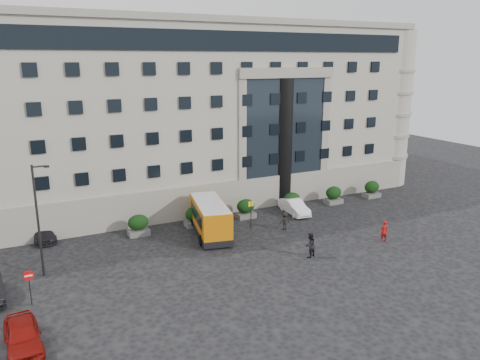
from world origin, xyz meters
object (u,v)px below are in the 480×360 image
Objects in this scene: bus_stop_sign at (251,210)px; pedestrian_b at (310,245)px; no_entry_sign at (29,281)px; red_truck at (4,202)px; parked_car_c at (43,233)px; parked_car_d at (24,223)px; parked_car_a at (22,336)px; hedge_c at (246,208)px; white_taxi at (294,207)px; hedge_e at (333,195)px; street_lamp at (38,217)px; minibus at (210,217)px; pedestrian_a at (384,231)px; hedge_d at (292,201)px; hedge_b at (195,216)px; pedestrian_c at (285,221)px; hedge_f at (372,189)px; hedge_a at (138,225)px.

bus_stop_sign is 1.29× the size of pedestrian_b.
pedestrian_b is at bearing -4.62° from no_entry_sign.
red_truck is at bearing 145.91° from bus_stop_sign.
parked_car_d is (-1.31, 3.27, 0.04)m from parked_car_c.
hedge_c is at bearing 30.50° from parked_car_a.
hedge_e is at bearing 15.36° from white_taxi.
street_lamp is 1.08× the size of minibus.
red_truck reaches higher than hedge_c.
street_lamp is 4.98m from no_entry_sign.
pedestrian_a is at bearing -20.76° from minibus.
bus_stop_sign is 0.58× the size of white_taxi.
parked_car_a is at bearing -101.01° from street_lamp.
hedge_d is at bearing -133.49° from pedestrian_b.
pedestrian_c is (6.84, -4.43, -0.12)m from hedge_b.
parked_car_c is (2.14, 16.06, -0.13)m from parked_car_a.
hedge_e is at bearing -153.64° from pedestrian_c.
bus_stop_sign is 23.93m from red_truck.
hedge_d is at bearing 0.00° from hedge_c.
hedge_c is 5.20m from hedge_d.
minibus is at bearing -170.11° from hedge_e.
no_entry_sign is at bearing -165.83° from hedge_f.
bus_stop_sign is at bearing 18.08° from no_entry_sign.
bus_stop_sign is at bearing -170.37° from hedge_f.
no_entry_sign is 14.68m from parked_car_d.
red_truck is 1.31× the size of white_taxi.
hedge_b reaches higher than parked_car_a.
hedge_a is at bearing 180.00° from hedge_d.
hedge_c is at bearing -31.53° from red_truck.
hedge_b is 1.01× the size of pedestrian_a.
parked_car_c is at bearing -12.45° from pedestrian_a.
no_entry_sign is 1.27× the size of pedestrian_a.
no_entry_sign reaches higher than parked_car_d.
white_taxi is (4.84, -1.04, -0.21)m from hedge_c.
hedge_a is 1.00× the size of hedge_b.
white_taxi is at bearing -28.91° from red_truck.
parked_car_d is at bearing 107.53° from parked_car_c.
parked_car_c is at bearing -53.50° from pedestrian_b.
pedestrian_b is (5.40, -10.42, 0.05)m from hedge_b.
parked_car_d is at bearing -26.63° from pedestrian_c.
hedge_b is 5.19m from bus_stop_sign.
minibus is at bearing -81.73° from hedge_b.
white_taxi is 2.38× the size of pedestrian_a.
street_lamp is 1.71× the size of parked_car_d.
hedge_d is (10.40, 0.00, 0.00)m from hedge_b.
minibus reaches higher than no_entry_sign.
hedge_e is 0.79× the size of no_entry_sign.
parked_car_a is at bearing -159.23° from hedge_f.
street_lamp is 1.84× the size of white_taxi.
red_truck is 28.10m from white_taxi.
hedge_b is 16.54m from pedestrian_a.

